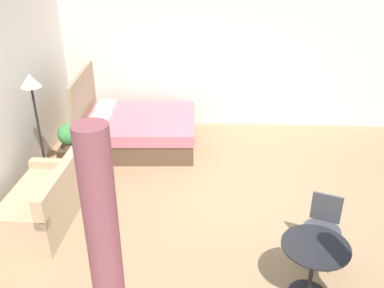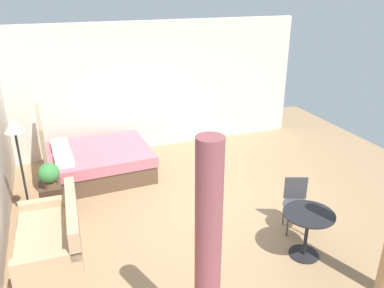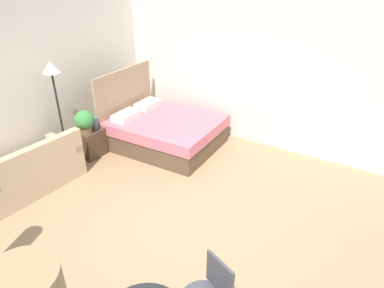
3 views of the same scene
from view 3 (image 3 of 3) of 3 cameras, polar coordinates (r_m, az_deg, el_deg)
ground_plane at (r=4.77m, az=-1.14°, el=-13.82°), size 8.87×9.59×0.02m
wall_back at (r=6.30m, az=-27.48°, el=8.75°), size 8.87×0.12×2.86m
wall_right at (r=6.46m, az=13.55°, el=11.50°), size 0.12×6.59×2.86m
bed at (r=6.65m, az=-4.90°, el=2.44°), size 1.72×2.08×1.40m
couch at (r=5.92m, az=-25.62°, el=-4.31°), size 1.57×0.90×0.84m
nightstand at (r=6.53m, az=-16.58°, el=0.17°), size 0.46×0.35×0.51m
potted_plant at (r=6.26m, az=-17.73°, el=3.76°), size 0.34×0.34×0.42m
vase at (r=6.43m, az=-16.08°, el=3.44°), size 0.10×0.10×0.22m
floor_lamp at (r=6.17m, az=-22.41°, el=9.91°), size 0.29×0.29×1.79m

